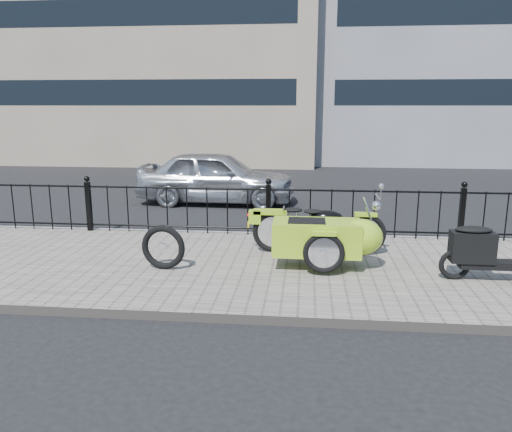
# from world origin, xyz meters

# --- Properties ---
(ground) EXTENTS (120.00, 120.00, 0.00)m
(ground) POSITION_xyz_m (0.00, 0.00, 0.00)
(ground) COLOR black
(ground) RESTS_ON ground
(sidewalk) EXTENTS (30.00, 3.80, 0.12)m
(sidewalk) POSITION_xyz_m (0.00, -0.50, 0.06)
(sidewalk) COLOR #665E56
(sidewalk) RESTS_ON ground
(curb) EXTENTS (30.00, 0.10, 0.12)m
(curb) POSITION_xyz_m (0.00, 1.44, 0.06)
(curb) COLOR gray
(curb) RESTS_ON ground
(iron_fence) EXTENTS (14.11, 0.11, 1.08)m
(iron_fence) POSITION_xyz_m (0.00, 1.30, 0.59)
(iron_fence) COLOR black
(iron_fence) RESTS_ON sidewalk
(building_tan) EXTENTS (14.00, 8.01, 12.00)m
(building_tan) POSITION_xyz_m (-6.00, 15.99, 6.00)
(building_tan) COLOR gray
(building_tan) RESTS_ON ground
(motorcycle_sidecar) EXTENTS (2.28, 1.48, 0.98)m
(motorcycle_sidecar) POSITION_xyz_m (1.04, -0.41, 0.59)
(motorcycle_sidecar) COLOR black
(motorcycle_sidecar) RESTS_ON sidewalk
(scooter) EXTENTS (1.61, 0.47, 1.09)m
(scooter) POSITION_xyz_m (3.27, -0.88, 0.54)
(scooter) COLOR black
(scooter) RESTS_ON sidewalk
(spare_tire) EXTENTS (0.68, 0.15, 0.67)m
(spare_tire) POSITION_xyz_m (-1.40, -0.86, 0.46)
(spare_tire) COLOR black
(spare_tire) RESTS_ON sidewalk
(sedan_car) EXTENTS (4.09, 1.74, 1.38)m
(sedan_car) POSITION_xyz_m (-1.63, 4.88, 0.69)
(sedan_car) COLOR #B8BAC0
(sedan_car) RESTS_ON ground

